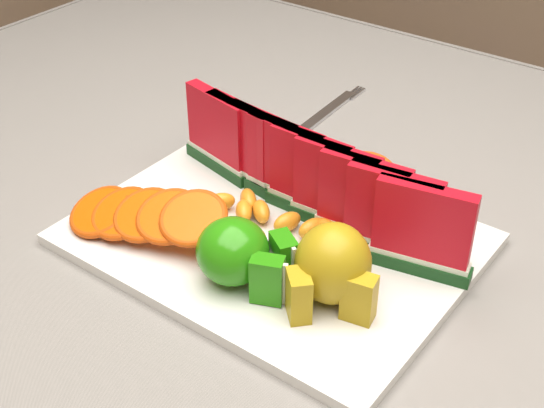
{
  "coord_description": "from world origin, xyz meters",
  "views": [
    {
      "loc": [
        0.36,
        -0.6,
        1.25
      ],
      "look_at": [
        -0.02,
        -0.09,
        0.81
      ],
      "focal_mm": 50.0,
      "sensor_mm": 36.0,
      "label": 1
    }
  ],
  "objects_px": {
    "platter": "(273,239)",
    "fork": "(324,114)",
    "apple_cluster": "(240,254)",
    "pear_cluster": "(332,267)"
  },
  "relations": [
    {
      "from": "platter",
      "to": "fork",
      "type": "height_order",
      "value": "platter"
    },
    {
      "from": "platter",
      "to": "fork",
      "type": "bearing_deg",
      "value": 112.91
    },
    {
      "from": "platter",
      "to": "apple_cluster",
      "type": "distance_m",
      "value": 0.09
    },
    {
      "from": "apple_cluster",
      "to": "fork",
      "type": "distance_m",
      "value": 0.38
    },
    {
      "from": "apple_cluster",
      "to": "pear_cluster",
      "type": "relative_size",
      "value": 0.97
    },
    {
      "from": "platter",
      "to": "pear_cluster",
      "type": "relative_size",
      "value": 3.82
    },
    {
      "from": "platter",
      "to": "pear_cluster",
      "type": "distance_m",
      "value": 0.12
    },
    {
      "from": "platter",
      "to": "pear_cluster",
      "type": "xyz_separation_m",
      "value": [
        0.1,
        -0.05,
        0.04
      ]
    },
    {
      "from": "pear_cluster",
      "to": "apple_cluster",
      "type": "bearing_deg",
      "value": -160.54
    },
    {
      "from": "apple_cluster",
      "to": "pear_cluster",
      "type": "xyz_separation_m",
      "value": [
        0.08,
        0.03,
        0.01
      ]
    }
  ]
}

